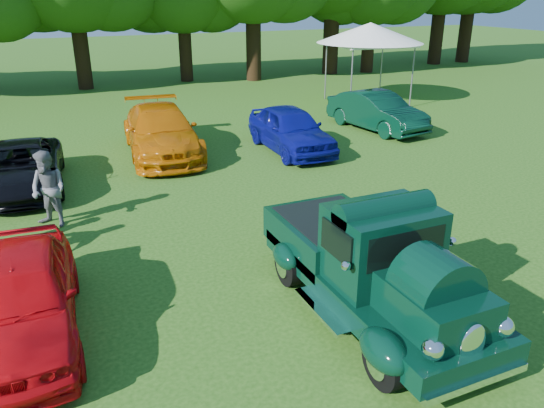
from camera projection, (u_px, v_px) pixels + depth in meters
name	position (u px, v px, depth m)	size (l,w,h in m)	color
ground	(253.00, 311.00, 9.00)	(120.00, 120.00, 0.00)	#214D12
hero_pickup	(371.00, 265.00, 8.75)	(2.33, 4.99, 1.95)	black
red_convertible	(19.00, 297.00, 8.09)	(1.68, 4.18, 1.42)	red
back_car_black	(21.00, 167.00, 14.29)	(2.07, 4.48, 1.25)	black
back_car_orange	(161.00, 131.00, 17.27)	(2.17, 5.35, 1.55)	#C26206
back_car_blue	(291.00, 129.00, 17.70)	(1.75, 4.35, 1.48)	navy
back_car_green	(377.00, 111.00, 20.39)	(1.53, 4.38, 1.44)	black
spectator_grey	(49.00, 190.00, 11.94)	(0.86, 0.67, 1.78)	slate
canopy_tent	(370.00, 33.00, 24.34)	(5.50, 5.50, 3.68)	white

